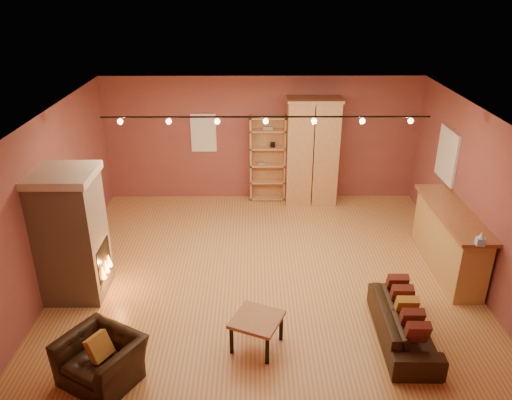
{
  "coord_description": "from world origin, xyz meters",
  "views": [
    {
      "loc": [
        -0.21,
        -7.49,
        4.77
      ],
      "look_at": [
        -0.15,
        0.2,
        1.28
      ],
      "focal_mm": 35.0,
      "sensor_mm": 36.0,
      "label": 1
    }
  ],
  "objects_px": {
    "bar_counter": "(449,239)",
    "armchair": "(100,353)",
    "fireplace": "(72,234)",
    "bookcase": "(268,158)",
    "coffee_table": "(257,322)",
    "loveseat": "(404,318)",
    "armoire": "(312,152)"
  },
  "relations": [
    {
      "from": "bar_counter",
      "to": "armchair",
      "type": "xyz_separation_m",
      "value": [
        -5.34,
        -2.65,
        -0.15
      ]
    },
    {
      "from": "fireplace",
      "to": "armchair",
      "type": "distance_m",
      "value": 2.25
    },
    {
      "from": "fireplace",
      "to": "bookcase",
      "type": "height_order",
      "value": "fireplace"
    },
    {
      "from": "bookcase",
      "to": "coffee_table",
      "type": "height_order",
      "value": "bookcase"
    },
    {
      "from": "bar_counter",
      "to": "armchair",
      "type": "height_order",
      "value": "bar_counter"
    },
    {
      "from": "fireplace",
      "to": "armchair",
      "type": "xyz_separation_m",
      "value": [
        0.9,
        -1.96,
        -0.64
      ]
    },
    {
      "from": "loveseat",
      "to": "coffee_table",
      "type": "bearing_deg",
      "value": 95.2
    },
    {
      "from": "bookcase",
      "to": "coffee_table",
      "type": "xyz_separation_m",
      "value": [
        -0.29,
        -5.09,
        -0.59
      ]
    },
    {
      "from": "coffee_table",
      "to": "armchair",
      "type": "bearing_deg",
      "value": -162.86
    },
    {
      "from": "armoire",
      "to": "bar_counter",
      "type": "height_order",
      "value": "armoire"
    },
    {
      "from": "loveseat",
      "to": "armchair",
      "type": "height_order",
      "value": "armchair"
    },
    {
      "from": "fireplace",
      "to": "loveseat",
      "type": "bearing_deg",
      "value": -13.72
    },
    {
      "from": "bookcase",
      "to": "armoire",
      "type": "relative_size",
      "value": 0.82
    },
    {
      "from": "fireplace",
      "to": "coffee_table",
      "type": "relative_size",
      "value": 2.56
    },
    {
      "from": "fireplace",
      "to": "bar_counter",
      "type": "distance_m",
      "value": 6.3
    },
    {
      "from": "coffee_table",
      "to": "armoire",
      "type": "bearing_deg",
      "value": 75.56
    },
    {
      "from": "loveseat",
      "to": "coffee_table",
      "type": "relative_size",
      "value": 2.13
    },
    {
      "from": "fireplace",
      "to": "armoire",
      "type": "distance_m",
      "value": 5.45
    },
    {
      "from": "bookcase",
      "to": "coffee_table",
      "type": "bearing_deg",
      "value": -93.22
    },
    {
      "from": "loveseat",
      "to": "coffee_table",
      "type": "height_order",
      "value": "loveseat"
    },
    {
      "from": "armoire",
      "to": "bar_counter",
      "type": "distance_m",
      "value": 3.6
    },
    {
      "from": "loveseat",
      "to": "fireplace",
      "type": "bearing_deg",
      "value": 77.82
    },
    {
      "from": "bar_counter",
      "to": "loveseat",
      "type": "bearing_deg",
      "value": -123.91
    },
    {
      "from": "fireplace",
      "to": "coffee_table",
      "type": "distance_m",
      "value": 3.25
    },
    {
      "from": "bookcase",
      "to": "bar_counter",
      "type": "distance_m",
      "value": 4.35
    },
    {
      "from": "bar_counter",
      "to": "bookcase",
      "type": "bearing_deg",
      "value": 135.15
    },
    {
      "from": "bookcase",
      "to": "loveseat",
      "type": "relative_size",
      "value": 1.11
    },
    {
      "from": "armoire",
      "to": "fireplace",
      "type": "bearing_deg",
      "value": -139.44
    },
    {
      "from": "bookcase",
      "to": "bar_counter",
      "type": "xyz_separation_m",
      "value": [
        3.07,
        -3.06,
        -0.43
      ]
    },
    {
      "from": "armchair",
      "to": "coffee_table",
      "type": "relative_size",
      "value": 1.36
    },
    {
      "from": "bar_counter",
      "to": "coffee_table",
      "type": "xyz_separation_m",
      "value": [
        -3.36,
        -2.03,
        -0.16
      ]
    },
    {
      "from": "loveseat",
      "to": "armoire",
      "type": "bearing_deg",
      "value": 11.33
    }
  ]
}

